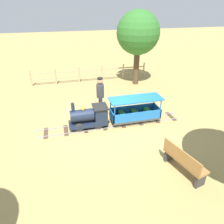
# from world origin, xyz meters

# --- Properties ---
(ground_plane) EXTENTS (60.00, 60.00, 0.00)m
(ground_plane) POSITION_xyz_m (0.00, 0.00, 0.00)
(ground_plane) COLOR #A38C51
(track) EXTENTS (0.70, 5.70, 0.04)m
(track) POSITION_xyz_m (0.00, -0.04, 0.02)
(track) COLOR gray
(track) RESTS_ON ground_plane
(locomotive) EXTENTS (0.66, 1.45, 1.05)m
(locomotive) POSITION_xyz_m (0.00, 0.82, 0.49)
(locomotive) COLOR #192338
(locomotive) RESTS_ON ground_plane
(passenger_car) EXTENTS (0.76, 2.00, 0.97)m
(passenger_car) POSITION_xyz_m (0.00, -0.94, 0.42)
(passenger_car) COLOR #3F3F3F
(passenger_car) RESTS_ON ground_plane
(conductor_person) EXTENTS (0.30, 0.30, 1.62)m
(conductor_person) POSITION_xyz_m (0.91, 0.23, 0.96)
(conductor_person) COLOR #282D47
(conductor_person) RESTS_ON ground_plane
(park_bench) EXTENTS (1.36, 0.70, 0.82)m
(park_bench) POSITION_xyz_m (-2.97, -1.24, 0.42)
(park_bench) COLOR olive
(park_bench) RESTS_ON ground_plane
(oak_tree_far) EXTENTS (2.26, 2.26, 3.92)m
(oak_tree_far) POSITION_xyz_m (4.12, -2.48, 2.76)
(oak_tree_far) COLOR #4C3823
(oak_tree_far) RESTS_ON ground_plane
(fence_section) EXTENTS (0.08, 6.78, 0.90)m
(fence_section) POSITION_xyz_m (5.15, -0.04, 0.48)
(fence_section) COLOR tan
(fence_section) RESTS_ON ground_plane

